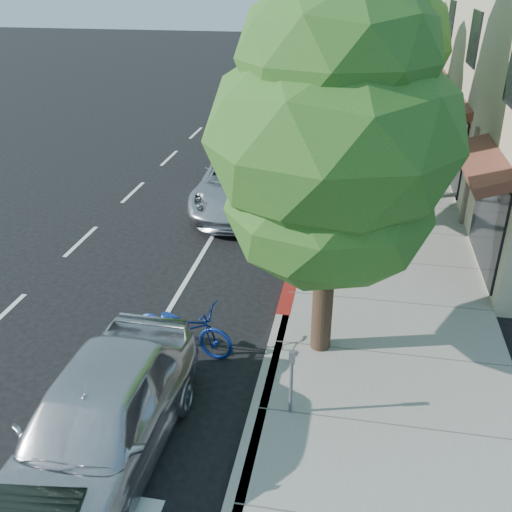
% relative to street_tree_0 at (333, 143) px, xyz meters
% --- Properties ---
extents(ground, '(120.00, 120.00, 0.00)m').
position_rel_street_tree_0_xyz_m(ground, '(-0.90, 2.00, -4.31)').
color(ground, black).
rests_on(ground, ground).
extents(sidewalk, '(4.60, 56.00, 0.15)m').
position_rel_street_tree_0_xyz_m(sidewalk, '(1.40, 10.00, -4.24)').
color(sidewalk, gray).
rests_on(sidewalk, ground).
extents(curb, '(0.30, 56.00, 0.15)m').
position_rel_street_tree_0_xyz_m(curb, '(-0.90, 10.00, -4.24)').
color(curb, '#9E998E').
rests_on(curb, ground).
extents(curb_red_segment, '(0.32, 4.00, 0.15)m').
position_rel_street_tree_0_xyz_m(curb_red_segment, '(-0.90, 3.00, -4.24)').
color(curb_red_segment, maroon).
rests_on(curb_red_segment, ground).
extents(street_tree_0, '(4.41, 4.41, 7.03)m').
position_rel_street_tree_0_xyz_m(street_tree_0, '(0.00, 0.00, 0.00)').
color(street_tree_0, black).
rests_on(street_tree_0, ground).
extents(street_tree_1, '(5.10, 5.10, 8.23)m').
position_rel_street_tree_0_xyz_m(street_tree_1, '(-0.00, 6.00, 0.75)').
color(street_tree_1, black).
rests_on(street_tree_1, ground).
extents(street_tree_2, '(4.35, 4.35, 7.05)m').
position_rel_street_tree_0_xyz_m(street_tree_2, '(0.00, 12.00, 0.03)').
color(street_tree_2, black).
rests_on(street_tree_2, ground).
extents(street_tree_3, '(5.09, 5.09, 7.34)m').
position_rel_street_tree_0_xyz_m(street_tree_3, '(-0.00, 18.00, 0.08)').
color(street_tree_3, black).
rests_on(street_tree_3, ground).
extents(street_tree_4, '(5.07, 5.07, 7.57)m').
position_rel_street_tree_0_xyz_m(street_tree_4, '(0.00, 24.00, 0.26)').
color(street_tree_4, black).
rests_on(street_tree_4, ground).
extents(street_tree_5, '(4.90, 4.90, 7.92)m').
position_rel_street_tree_0_xyz_m(street_tree_5, '(-0.00, 30.00, 0.56)').
color(street_tree_5, black).
rests_on(street_tree_5, ground).
extents(cyclist, '(0.59, 0.77, 1.89)m').
position_rel_street_tree_0_xyz_m(cyclist, '(-1.60, 4.15, -3.37)').
color(cyclist, white).
rests_on(cyclist, ground).
extents(bicycle, '(2.24, 1.13, 1.13)m').
position_rel_street_tree_0_xyz_m(bicycle, '(-2.70, -0.45, -3.75)').
color(bicycle, navy).
rests_on(bicycle, ground).
extents(silver_suv, '(3.15, 6.12, 1.65)m').
position_rel_street_tree_0_xyz_m(silver_suv, '(-3.10, 7.50, -3.49)').
color(silver_suv, silver).
rests_on(silver_suv, ground).
extents(dark_sedan, '(2.24, 5.32, 1.71)m').
position_rel_street_tree_0_xyz_m(dark_sedan, '(-2.71, 16.50, -3.46)').
color(dark_sedan, black).
rests_on(dark_sedan, ground).
extents(white_pickup, '(2.32, 5.19, 1.48)m').
position_rel_street_tree_0_xyz_m(white_pickup, '(-3.03, 17.00, -3.58)').
color(white_pickup, '#B9B9B9').
rests_on(white_pickup, ground).
extents(dark_suv_far, '(2.77, 5.66, 1.86)m').
position_rel_street_tree_0_xyz_m(dark_suv_far, '(-2.63, 28.17, -3.39)').
color(dark_suv_far, black).
rests_on(dark_suv_far, ground).
extents(near_car_a, '(2.09, 5.00, 1.69)m').
position_rel_street_tree_0_xyz_m(near_car_a, '(-3.10, -3.50, -3.47)').
color(near_car_a, silver).
rests_on(near_car_a, ground).
extents(pedestrian, '(0.92, 0.84, 1.54)m').
position_rel_street_tree_0_xyz_m(pedestrian, '(1.90, 8.86, -3.40)').
color(pedestrian, black).
rests_on(pedestrian, sidewalk).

